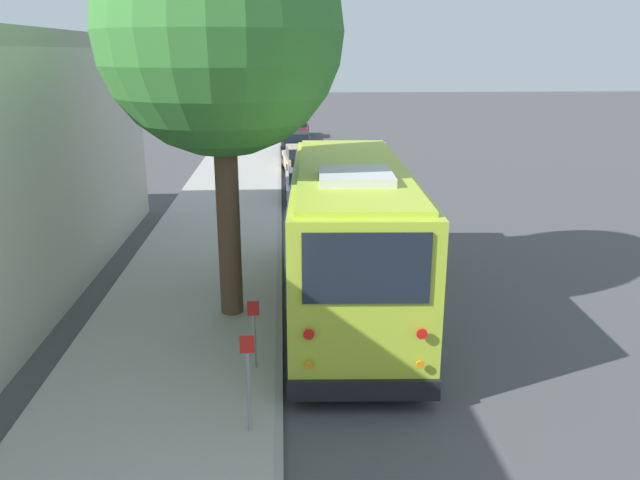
{
  "coord_description": "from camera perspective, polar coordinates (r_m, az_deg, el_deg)",
  "views": [
    {
      "loc": [
        -14.8,
        1.84,
        5.81
      ],
      "look_at": [
        0.08,
        0.93,
        1.3
      ],
      "focal_mm": 35.0,
      "sensor_mm": 36.0,
      "label": 1
    }
  ],
  "objects": [
    {
      "name": "ground_plane",
      "position": [
        16.0,
        3.36,
        -4.48
      ],
      "size": [
        160.0,
        160.0,
        0.0
      ],
      "primitive_type": "plane",
      "color": "#474749"
    },
    {
      "name": "sidewalk_slab",
      "position": [
        16.03,
        -11.4,
        -4.48
      ],
      "size": [
        80.0,
        4.13,
        0.15
      ],
      "primitive_type": "cube",
      "color": "#A3A099",
      "rests_on": "ground"
    },
    {
      "name": "curb_strip",
      "position": [
        15.87,
        -3.74,
        -4.39
      ],
      "size": [
        80.0,
        0.14,
        0.15
      ],
      "primitive_type": "cube",
      "color": "gray",
      "rests_on": "ground"
    },
    {
      "name": "shuttle_bus",
      "position": [
        14.16,
        2.76,
        0.84
      ],
      "size": [
        9.12,
        3.01,
        3.57
      ],
      "rotation": [
        0.0,
        0.0,
        -0.05
      ],
      "color": "#ADC633",
      "rests_on": "ground"
    },
    {
      "name": "parked_sedan_silver",
      "position": [
        25.7,
        -1.25,
        5.11
      ],
      "size": [
        4.27,
        1.74,
        1.27
      ],
      "rotation": [
        0.0,
        0.0,
        0.0
      ],
      "color": "#A8AAAF",
      "rests_on": "ground"
    },
    {
      "name": "parked_sedan_tan",
      "position": [
        31.49,
        -1.71,
        7.33
      ],
      "size": [
        4.42,
        1.97,
        1.31
      ],
      "rotation": [
        0.0,
        0.0,
        0.07
      ],
      "color": "tan",
      "rests_on": "ground"
    },
    {
      "name": "parked_sedan_black",
      "position": [
        37.13,
        -2.15,
        8.76
      ],
      "size": [
        4.69,
        1.9,
        1.3
      ],
      "rotation": [
        0.0,
        0.0,
        -0.05
      ],
      "color": "black",
      "rests_on": "ground"
    },
    {
      "name": "parked_sedan_maroon",
      "position": [
        44.62,
        -2.16,
        10.14
      ],
      "size": [
        4.57,
        1.87,
        1.32
      ],
      "rotation": [
        0.0,
        0.0,
        -0.05
      ],
      "color": "maroon",
      "rests_on": "ground"
    },
    {
      "name": "street_tree",
      "position": [
        13.41,
        -9.13,
        19.67
      ],
      "size": [
        4.99,
        4.99,
        9.29
      ],
      "color": "brown",
      "rests_on": "sidewalk_slab"
    },
    {
      "name": "sign_post_near",
      "position": [
        9.81,
        -6.56,
        -12.81
      ],
      "size": [
        0.06,
        0.22,
        1.61
      ],
      "color": "gray",
      "rests_on": "sidewalk_slab"
    },
    {
      "name": "sign_post_far",
      "position": [
        11.66,
        -6.05,
        -8.51
      ],
      "size": [
        0.06,
        0.22,
        1.33
      ],
      "color": "gray",
      "rests_on": "sidewalk_slab"
    }
  ]
}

